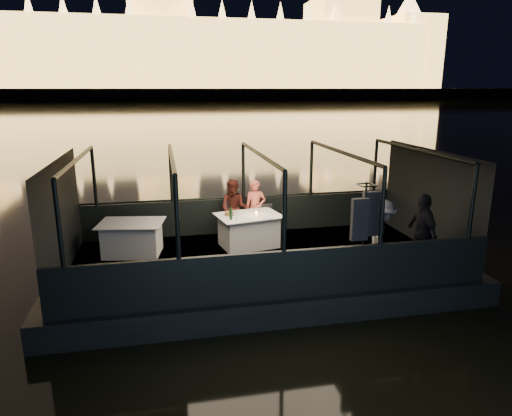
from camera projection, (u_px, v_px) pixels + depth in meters
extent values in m
plane|color=black|center=(171.00, 111.00, 85.92)|extent=(500.00, 500.00, 0.00)
cube|color=black|center=(260.00, 280.00, 10.15)|extent=(8.60, 4.40, 1.00)
cube|color=black|center=(260.00, 259.00, 10.03)|extent=(8.00, 4.00, 0.04)
cube|color=black|center=(244.00, 215.00, 11.80)|extent=(8.00, 0.08, 0.90)
cube|color=black|center=(283.00, 275.00, 8.02)|extent=(8.00, 0.08, 0.90)
cube|color=#423D33|center=(164.00, 95.00, 208.79)|extent=(400.00, 140.00, 6.00)
cube|color=silver|center=(249.00, 231.00, 10.73)|extent=(1.63, 1.32, 0.77)
cube|color=white|center=(132.00, 238.00, 10.22)|extent=(1.56, 1.24, 0.75)
cube|color=black|center=(233.00, 221.00, 11.25)|extent=(0.54, 0.54, 0.92)
cube|color=black|center=(266.00, 221.00, 11.24)|extent=(0.43, 0.43, 0.84)
imported|color=#DF6351|center=(255.00, 207.00, 11.39)|extent=(0.55, 0.40, 1.43)
imported|color=#411812|center=(234.00, 208.00, 11.28)|extent=(0.86, 0.78, 1.47)
imported|color=silver|center=(381.00, 233.00, 9.05)|extent=(0.86, 1.12, 1.53)
imported|color=black|center=(422.00, 230.00, 9.21)|extent=(0.40, 0.95, 1.61)
cylinder|color=#133417|center=(231.00, 213.00, 10.24)|extent=(0.08, 0.08, 0.31)
cylinder|color=brown|center=(229.00, 214.00, 10.60)|extent=(0.25, 0.25, 0.09)
cylinder|color=#F6AE3D|center=(256.00, 214.00, 10.61)|extent=(0.07, 0.07, 0.08)
cylinder|color=white|center=(267.00, 217.00, 10.40)|extent=(0.33, 0.33, 0.02)
cylinder|color=silver|center=(238.00, 214.00, 10.67)|extent=(0.31, 0.31, 0.02)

